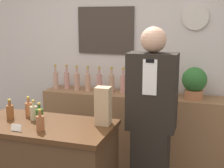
# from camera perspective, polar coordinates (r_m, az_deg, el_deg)

# --- Properties ---
(back_wall) EXTENTS (5.20, 0.09, 2.70)m
(back_wall) POSITION_cam_1_polar(r_m,az_deg,el_deg) (3.84, 1.99, 5.60)
(back_wall) COLOR silver
(back_wall) RESTS_ON ground_plane
(back_shelf) EXTENTS (2.13, 0.40, 0.92)m
(back_shelf) POSITION_cam_1_polar(r_m,az_deg,el_deg) (3.76, 3.67, -8.62)
(back_shelf) COLOR #8E6642
(back_shelf) RESTS_ON ground_plane
(shopkeeper) EXTENTS (0.43, 0.27, 1.71)m
(shopkeeper) POSITION_cam_1_polar(r_m,az_deg,el_deg) (2.86, 7.20, -6.98)
(shopkeeper) COLOR black
(shopkeeper) RESTS_ON ground_plane
(potted_plant) EXTENTS (0.27, 0.27, 0.35)m
(potted_plant) POSITION_cam_1_polar(r_m,az_deg,el_deg) (3.47, 14.83, 0.37)
(potted_plant) COLOR #B27047
(potted_plant) RESTS_ON back_shelf
(paper_bag) EXTENTS (0.13, 0.11, 0.32)m
(paper_bag) POSITION_cam_1_polar(r_m,az_deg,el_deg) (2.60, -1.62, -4.03)
(paper_bag) COLOR tan
(paper_bag) RESTS_ON display_counter
(price_card_right) EXTENTS (0.09, 0.02, 0.06)m
(price_card_right) POSITION_cam_1_polar(r_m,az_deg,el_deg) (2.59, -17.12, -7.63)
(price_card_right) COLOR white
(price_card_right) RESTS_ON display_counter
(counter_bottle_1) EXTENTS (0.06, 0.06, 0.18)m
(counter_bottle_1) POSITION_cam_1_polar(r_m,az_deg,el_deg) (2.91, -18.15, -4.78)
(counter_bottle_1) COLOR brown
(counter_bottle_1) RESTS_ON display_counter
(counter_bottle_2) EXTENTS (0.06, 0.06, 0.18)m
(counter_bottle_2) POSITION_cam_1_polar(r_m,az_deg,el_deg) (2.95, -14.99, -4.37)
(counter_bottle_2) COLOR #A76239
(counter_bottle_2) RESTS_ON display_counter
(counter_bottle_3) EXTENTS (0.06, 0.06, 0.18)m
(counter_bottle_3) POSITION_cam_1_polar(r_m,az_deg,el_deg) (2.82, -14.14, -5.05)
(counter_bottle_3) COLOR #BDAF87
(counter_bottle_3) RESTS_ON display_counter
(counter_bottle_4) EXTENTS (0.06, 0.06, 0.18)m
(counter_bottle_4) POSITION_cam_1_polar(r_m,az_deg,el_deg) (2.72, -13.11, -5.63)
(counter_bottle_4) COLOR #29531F
(counter_bottle_4) RESTS_ON display_counter
(counter_bottle_5) EXTENTS (0.06, 0.06, 0.18)m
(counter_bottle_5) POSITION_cam_1_polar(r_m,az_deg,el_deg) (2.54, -13.00, -6.91)
(counter_bottle_5) COLOR brown
(counter_bottle_5) RESTS_ON display_counter
(shelf_bottle_0) EXTENTS (0.07, 0.07, 0.30)m
(shelf_bottle_0) POSITION_cam_1_polar(r_m,az_deg,el_deg) (3.94, -10.27, 0.83)
(shelf_bottle_0) COLOR tan
(shelf_bottle_0) RESTS_ON back_shelf
(shelf_bottle_1) EXTENTS (0.07, 0.07, 0.30)m
(shelf_bottle_1) POSITION_cam_1_polar(r_m,az_deg,el_deg) (3.89, -8.26, 0.75)
(shelf_bottle_1) COLOR tan
(shelf_bottle_1) RESTS_ON back_shelf
(shelf_bottle_2) EXTENTS (0.07, 0.07, 0.30)m
(shelf_bottle_2) POSITION_cam_1_polar(r_m,az_deg,el_deg) (3.81, -6.42, 0.58)
(shelf_bottle_2) COLOR tan
(shelf_bottle_2) RESTS_ON back_shelf
(shelf_bottle_3) EXTENTS (0.07, 0.07, 0.30)m
(shelf_bottle_3) POSITION_cam_1_polar(r_m,az_deg,el_deg) (3.75, -4.46, 0.42)
(shelf_bottle_3) COLOR tan
(shelf_bottle_3) RESTS_ON back_shelf
(shelf_bottle_4) EXTENTS (0.07, 0.07, 0.30)m
(shelf_bottle_4) POSITION_cam_1_polar(r_m,az_deg,el_deg) (3.70, -2.35, 0.30)
(shelf_bottle_4) COLOR tan
(shelf_bottle_4) RESTS_ON back_shelf
(shelf_bottle_5) EXTENTS (0.07, 0.07, 0.30)m
(shelf_bottle_5) POSITION_cam_1_polar(r_m,az_deg,el_deg) (3.68, -0.08, 0.24)
(shelf_bottle_5) COLOR tan
(shelf_bottle_5) RESTS_ON back_shelf
(shelf_bottle_6) EXTENTS (0.07, 0.07, 0.30)m
(shelf_bottle_6) POSITION_cam_1_polar(r_m,az_deg,el_deg) (3.63, 2.05, 0.06)
(shelf_bottle_6) COLOR tan
(shelf_bottle_6) RESTS_ON back_shelf
(shelf_bottle_7) EXTENTS (0.07, 0.07, 0.30)m
(shelf_bottle_7) POSITION_cam_1_polar(r_m,az_deg,el_deg) (3.60, 4.31, -0.06)
(shelf_bottle_7) COLOR tan
(shelf_bottle_7) RESTS_ON back_shelf
(shelf_bottle_8) EXTENTS (0.07, 0.07, 0.30)m
(shelf_bottle_8) POSITION_cam_1_polar(r_m,az_deg,el_deg) (3.55, 6.52, -0.27)
(shelf_bottle_8) COLOR tan
(shelf_bottle_8) RESTS_ON back_shelf
(shelf_bottle_9) EXTENTS (0.07, 0.07, 0.30)m
(shelf_bottle_9) POSITION_cam_1_polar(r_m,az_deg,el_deg) (3.55, 8.89, -0.34)
(shelf_bottle_9) COLOR tan
(shelf_bottle_9) RESTS_ON back_shelf
(shelf_bottle_10) EXTENTS (0.07, 0.07, 0.30)m
(shelf_bottle_10) POSITION_cam_1_polar(r_m,az_deg,el_deg) (3.53, 11.23, -0.47)
(shelf_bottle_10) COLOR tan
(shelf_bottle_10) RESTS_ON back_shelf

